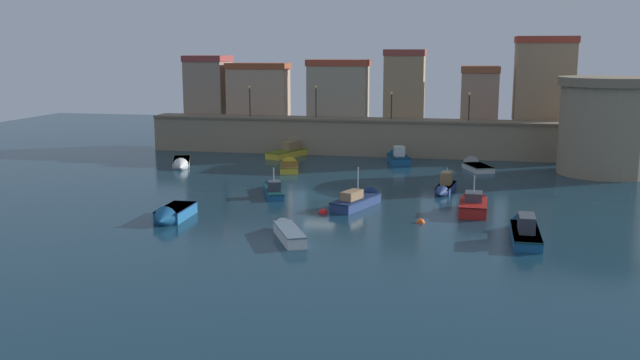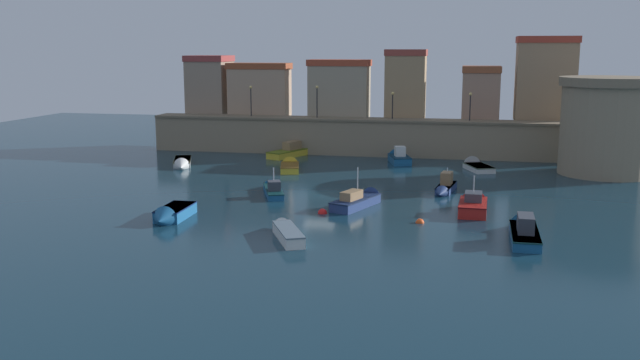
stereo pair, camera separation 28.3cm
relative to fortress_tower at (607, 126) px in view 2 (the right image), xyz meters
The scene contains 22 objects.
ground_plane 28.28m from the fortress_tower, 148.82° to the right, with size 122.65×122.65×0.00m, color #112D3D.
quay_wall 25.17m from the fortress_tower, 162.56° to the left, with size 47.25×3.33×3.99m.
old_town_backdrop 24.74m from the fortress_tower, 153.36° to the left, with size 43.80×4.89×9.04m.
fortress_tower is the anchor object (origin of this frame).
quay_lamp_0 37.33m from the fortress_tower, 168.39° to the left, with size 0.32×0.32×3.41m.
quay_lamp_1 29.93m from the fortress_tower, 165.45° to the left, with size 0.32×0.32×3.51m.
quay_lamp_2 21.96m from the fortress_tower, 159.97° to the left, with size 0.32×0.32×2.92m.
quay_lamp_3 14.56m from the fortress_tower, 148.79° to the left, with size 0.32×0.32×2.97m.
moored_boat_0 26.30m from the fortress_tower, 109.80° to the right, with size 1.72×6.94×2.09m.
moored_boat_1 12.46m from the fortress_tower, behind, with size 3.43×5.14×1.77m.
moored_boat_2 29.69m from the fortress_tower, behind, with size 2.82×5.26×1.60m.
moored_boat_3 36.32m from the fortress_tower, 130.00° to the right, with size 3.50×5.55×1.10m.
moored_boat_4 18.74m from the fortress_tower, 140.46° to the right, with size 1.78×5.00×2.16m.
moored_boat_5 40.81m from the fortress_tower, 141.86° to the right, with size 1.87×4.82×1.65m.
moored_boat_6 20.04m from the fortress_tower, behind, with size 3.05×5.06×2.23m.
moored_boat_7 27.02m from the fortress_tower, 138.57° to the right, with size 3.66×6.51×3.35m.
moored_boat_8 40.54m from the fortress_tower, behind, with size 3.76×6.59×1.52m.
moored_boat_9 31.69m from the fortress_tower, 151.98° to the right, with size 3.38×6.28×2.58m.
moored_boat_10 31.62m from the fortress_tower, behind, with size 4.41×7.18×2.11m.
moored_boat_11 21.86m from the fortress_tower, 123.55° to the right, with size 2.04×5.17×3.18m.
mooring_buoy_0 30.90m from the fortress_tower, 136.88° to the right, with size 0.67×0.67×0.67m, color red.
mooring_buoy_1 27.39m from the fortress_tower, 124.64° to the right, with size 0.58×0.58×0.58m, color #EA4C19.
Camera 2 is at (11.57, -53.85, 11.47)m, focal length 39.44 mm.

